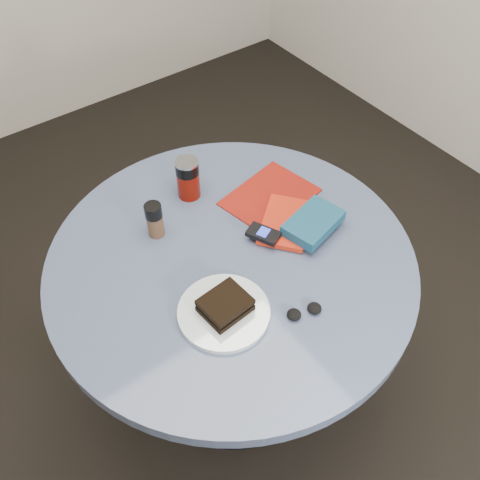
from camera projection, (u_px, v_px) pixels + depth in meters
ground at (234, 386)px, 2.00m from camera, size 4.00×4.00×0.00m
table at (232, 293)px, 1.56m from camera, size 1.00×1.00×0.75m
plate at (224, 312)px, 1.31m from camera, size 0.27×0.27×0.01m
sandwich at (225, 305)px, 1.30m from camera, size 0.12×0.10×0.04m
soda_can at (188, 178)px, 1.56m from camera, size 0.07×0.07×0.13m
pepper_grinder at (155, 220)px, 1.46m from camera, size 0.06×0.06×0.11m
magazine at (270, 197)px, 1.60m from camera, size 0.30×0.24×0.00m
red_book at (286, 222)px, 1.51m from camera, size 0.23×0.22×0.02m
novel at (313, 223)px, 1.48m from camera, size 0.19×0.14×0.03m
mp3_player at (263, 234)px, 1.46m from camera, size 0.08×0.10×0.02m
headphones at (304, 311)px, 1.31m from camera, size 0.10×0.06×0.02m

